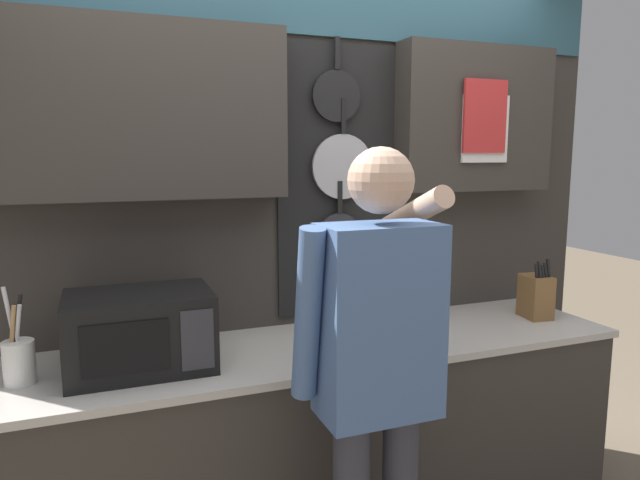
% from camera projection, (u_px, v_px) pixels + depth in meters
% --- Properties ---
extents(base_cabinet_counter, '(2.54, 0.64, 0.89)m').
position_uv_depth(base_cabinet_counter, '(326.00, 444.00, 2.42)').
color(base_cabinet_counter, '#38332D').
rests_on(base_cabinet_counter, ground_plane).
extents(back_wall_unit, '(3.11, 0.23, 2.50)m').
position_uv_depth(back_wall_unit, '(300.00, 187.00, 2.52)').
color(back_wall_unit, '#38332D').
rests_on(back_wall_unit, ground_plane).
extents(microwave, '(0.51, 0.35, 0.28)m').
position_uv_depth(microwave, '(140.00, 331.00, 2.06)').
color(microwave, black).
rests_on(microwave, base_cabinet_counter).
extents(knife_block, '(0.13, 0.16, 0.29)m').
position_uv_depth(knife_block, '(536.00, 296.00, 2.71)').
color(knife_block, brown).
rests_on(knife_block, base_cabinet_counter).
extents(utensil_crock, '(0.10, 0.10, 0.34)m').
position_uv_depth(utensil_crock, '(19.00, 359.00, 1.93)').
color(utensil_crock, white).
rests_on(utensil_crock, base_cabinet_counter).
extents(person, '(0.54, 0.64, 1.69)m').
position_uv_depth(person, '(376.00, 360.00, 1.84)').
color(person, '#383842').
rests_on(person, ground_plane).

